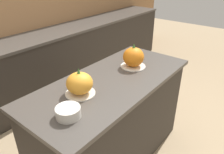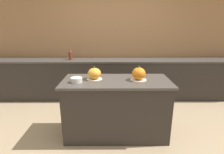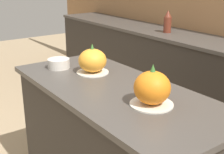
# 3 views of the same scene
# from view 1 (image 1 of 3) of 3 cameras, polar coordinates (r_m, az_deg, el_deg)

# --- Properties ---
(kitchen_island) EXTENTS (1.60, 0.70, 0.90)m
(kitchen_island) POSITION_cam_1_polar(r_m,az_deg,el_deg) (2.11, 0.08, -11.51)
(kitchen_island) COLOR #2D2823
(kitchen_island) RESTS_ON ground_plane
(back_counter) EXTENTS (6.00, 0.60, 0.93)m
(back_counter) POSITION_cam_1_polar(r_m,az_deg,el_deg) (3.11, -22.07, 0.43)
(back_counter) COLOR #2D2823
(back_counter) RESTS_ON ground_plane
(pumpkin_cake_left) EXTENTS (0.23, 0.23, 0.21)m
(pumpkin_cake_left) POSITION_cam_1_polar(r_m,az_deg,el_deg) (1.63, -8.46, -1.76)
(pumpkin_cake_left) COLOR silver
(pumpkin_cake_left) RESTS_ON kitchen_island
(pumpkin_cake_right) EXTENTS (0.24, 0.24, 0.23)m
(pumpkin_cake_right) POSITION_cam_1_polar(r_m,az_deg,el_deg) (2.06, 5.61, 5.11)
(pumpkin_cake_right) COLOR silver
(pumpkin_cake_right) RESTS_ON kitchen_island
(mixing_bowl) EXTENTS (0.16, 0.16, 0.07)m
(mixing_bowl) POSITION_cam_1_polar(r_m,az_deg,el_deg) (1.44, -11.38, -9.01)
(mixing_bowl) COLOR beige
(mixing_bowl) RESTS_ON kitchen_island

